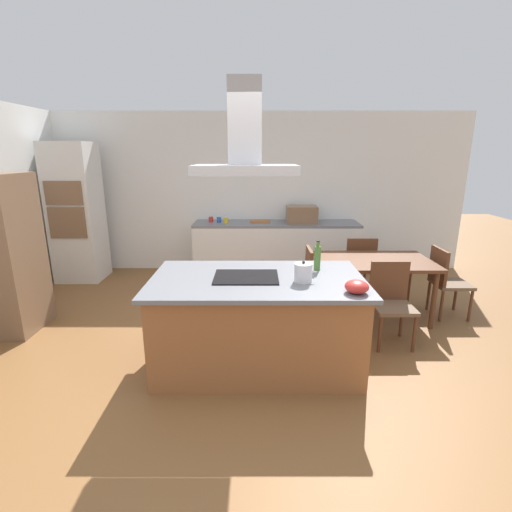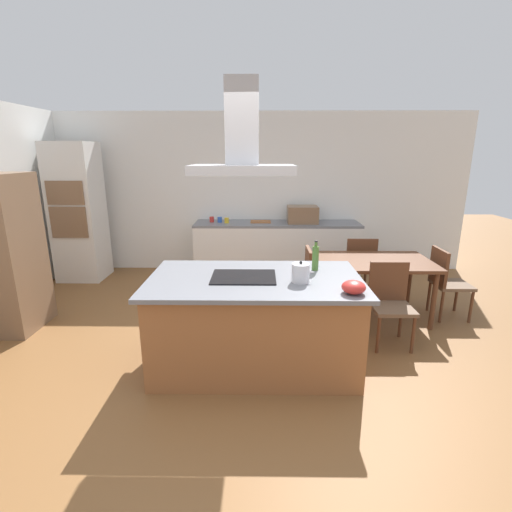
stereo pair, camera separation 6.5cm
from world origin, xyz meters
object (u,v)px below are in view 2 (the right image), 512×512
Objects in this scene: chair_facing_back_wall at (359,263)px; coffee_mug_yellow at (227,220)px; tea_kettle at (301,273)px; chair_facing_island at (390,298)px; cooktop at (244,277)px; coffee_mug_blue at (220,220)px; range_hood at (242,144)px; wall_oven_stack at (78,213)px; mixing_bowl at (354,287)px; chair_at_right_end at (446,279)px; olive_oil_bottle at (315,258)px; countertop_microwave at (302,214)px; cutting_board at (261,222)px; coffee_mug_red at (212,219)px; chair_at_left_end at (299,278)px; dining_table at (373,266)px.

coffee_mug_yellow is at bearing 152.42° from chair_facing_back_wall.
tea_kettle reaches higher than chair_facing_island.
cooktop is 6.67× the size of coffee_mug_blue.
range_hood reaches higher than coffee_mug_blue.
wall_oven_stack is (-3.32, 2.76, 0.11)m from tea_kettle.
chair_at_right_end is (1.55, 1.54, -0.45)m from mixing_bowl.
olive_oil_bottle reaches higher than chair_facing_back_wall.
countertop_microwave is at bearing 73.46° from range_hood.
cutting_board is at bearing 96.77° from tea_kettle.
coffee_mug_red is at bearing -179.61° from cutting_board.
chair_facing_back_wall and chair_at_right_end have the same top height.
cutting_board is 3.17m from range_hood.
chair_facing_back_wall is at bearing 61.09° from olive_oil_bottle.
coffee_mug_yellow is 0.10× the size of chair_at_right_end.
range_hood is (0.41, -2.84, 1.16)m from coffee_mug_yellow.
chair_facing_island is 1.00× the size of chair_at_left_end.
chair_at_left_end is (0.65, 1.14, -0.40)m from cooktop.
range_hood reaches higher than chair_at_left_end.
countertop_microwave reaches higher than cutting_board.
coffee_mug_red is at bearing 102.87° from range_hood.
coffee_mug_yellow is 0.10× the size of chair_at_left_end.
coffee_mug_blue is at bearing 152.35° from chair_facing_back_wall.
mixing_bowl is 0.09× the size of wall_oven_stack.
chair_at_right_end is 0.99× the size of range_hood.
chair_at_right_end is 3.16m from range_hood.
mixing_bowl is 0.59× the size of cutting_board.
coffee_mug_red is (-1.37, 2.68, -0.08)m from olive_oil_bottle.
countertop_microwave is at bearing 123.48° from chair_facing_back_wall.
chair_at_left_end is 1.83m from chair_at_right_end.
range_hood is at bearing -119.66° from chair_at_left_end.
chair_facing_back_wall reaches higher than dining_table.
tea_kettle is at bearing -83.23° from cutting_board.
range_hood reaches higher than chair_facing_back_wall.
tea_kettle reaches higher than cooktop.
chair_facing_island is (0.00, -0.67, -0.16)m from dining_table.
cooktop is 1.20× the size of countertop_microwave.
chair_at_right_end is at bearing 26.74° from olive_oil_bottle.
range_hood reaches higher than cutting_board.
coffee_mug_yellow is at bearing 121.98° from chair_at_left_end.
cooktop is 2.42m from chair_facing_back_wall.
dining_table is 0.68m from chair_facing_back_wall.
mixing_bowl is at bearing -76.93° from cutting_board.
countertop_microwave is at bearing -4.11° from cutting_board.
chair_at_left_end is (-0.92, -0.00, -0.16)m from dining_table.
range_hood is (-1.57, -1.81, 1.59)m from chair_facing_back_wall.
wall_oven_stack reaches higher than cutting_board.
chair_at_left_end is (1.18, -1.76, -0.44)m from coffee_mug_blue.
chair_facing_island is at bearing -50.10° from coffee_mug_yellow.
chair_facing_back_wall is at bearing 36.01° from chair_at_left_end.
mixing_bowl is 2.34m from chair_facing_back_wall.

